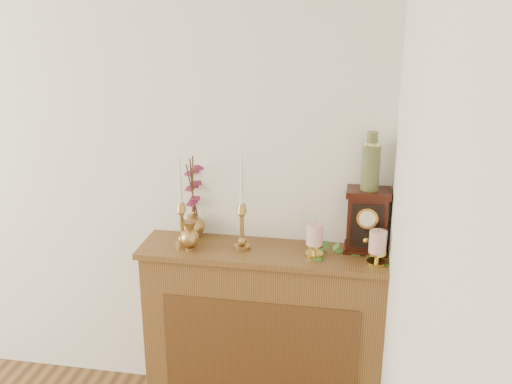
% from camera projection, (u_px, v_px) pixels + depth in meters
% --- Properties ---
extents(console_shelf, '(1.24, 0.34, 0.93)m').
position_uv_depth(console_shelf, '(264.00, 337.00, 3.10)').
color(console_shelf, brown).
rests_on(console_shelf, ground).
extents(candlestick_left, '(0.08, 0.08, 0.47)m').
position_uv_depth(candlestick_left, '(182.00, 217.00, 2.93)').
color(candlestick_left, tan).
rests_on(candlestick_left, console_shelf).
extents(candlestick_center, '(0.08, 0.08, 0.48)m').
position_uv_depth(candlestick_center, '(242.00, 219.00, 2.90)').
color(candlestick_center, tan).
rests_on(candlestick_center, console_shelf).
extents(bud_vase, '(0.09, 0.09, 0.15)m').
position_uv_depth(bud_vase, '(190.00, 236.00, 2.91)').
color(bud_vase, tan).
rests_on(bud_vase, console_shelf).
extents(ginger_jar, '(0.18, 0.19, 0.44)m').
position_uv_depth(ginger_jar, '(194.00, 198.00, 3.06)').
color(ginger_jar, tan).
rests_on(ginger_jar, console_shelf).
extents(pillar_candle_left, '(0.09, 0.09, 0.17)m').
position_uv_depth(pillar_candle_left, '(315.00, 239.00, 2.84)').
color(pillar_candle_left, gold).
rests_on(pillar_candle_left, console_shelf).
extents(pillar_candle_right, '(0.09, 0.09, 0.18)m').
position_uv_depth(pillar_candle_right, '(378.00, 246.00, 2.75)').
color(pillar_candle_right, gold).
rests_on(pillar_candle_right, console_shelf).
extents(ivy_garland, '(0.49, 0.17, 0.08)m').
position_uv_depth(ivy_garland, '(354.00, 254.00, 2.85)').
color(ivy_garland, '#376A28').
rests_on(ivy_garland, console_shelf).
extents(mantel_clock, '(0.21, 0.15, 0.31)m').
position_uv_depth(mantel_clock, '(367.00, 221.00, 2.88)').
color(mantel_clock, '#36150A').
rests_on(mantel_clock, console_shelf).
extents(ceramic_vase, '(0.09, 0.09, 0.28)m').
position_uv_depth(ceramic_vase, '(371.00, 164.00, 2.79)').
color(ceramic_vase, '#172E24').
rests_on(ceramic_vase, mantel_clock).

